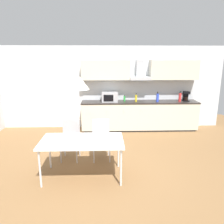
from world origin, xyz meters
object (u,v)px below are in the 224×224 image
Objects in this scene: bottle_yellow at (136,98)px; pendant_lamp at (80,83)px; bottle_red at (180,97)px; microwave at (110,97)px; bottle_blue at (158,98)px; coffee_maker at (186,96)px; chair_far_right at (101,135)px; chair_far_left at (71,135)px; bottle_green at (124,99)px; dining_table at (82,142)px.

pendant_lamp is (-1.37, -2.73, 0.77)m from bottle_yellow.
bottle_red is 3.90m from pendant_lamp.
microwave is 1.60× the size of bottle_blue.
bottle_red reaches higher than microwave.
coffee_maker is (2.34, 0.03, 0.01)m from microwave.
bottle_red is at bearing -1.18° from bottle_yellow.
chair_far_right is (-1.68, -1.91, -0.49)m from bottle_blue.
coffee_maker is 3.30m from chair_far_right.
pendant_lamp is (0.33, -0.79, 1.23)m from chair_far_left.
bottle_blue is 1.00m from bottle_green.
chair_far_right is at bearing -108.90° from bottle_green.
bottle_yellow reaches higher than bottle_green.
coffee_maker is at bearing 31.62° from chair_far_left.
microwave is 1.45m from bottle_blue.
pendant_lamp is (-0.33, -0.79, 1.23)m from chair_far_right.
chair_far_right is (-2.58, -2.00, -0.51)m from coffee_maker.
chair_far_left reaches higher than dining_table.
bottle_blue is 3.45m from pendant_lamp.
chair_far_right is (-2.37, -1.92, -0.49)m from bottle_red.
bottle_yellow is 0.17× the size of dining_table.
bottle_blue is at bearing 53.21° from pendant_lamp.
bottle_blue reaches higher than chair_far_right.
microwave is at bearing 178.70° from bottle_red.
bottle_red is at bearing -3.21° from bottle_green.
bottle_yellow is 0.84× the size of bottle_blue.
coffee_maker is 1.89m from bottle_green.
coffee_maker is 4.04m from dining_table.
pendant_lamp is (-1.02, -2.80, 0.79)m from bottle_green.
chair_far_left is at bearing -114.62° from microwave.
coffee_maker is 0.22m from bottle_red.
chair_far_right is (-0.69, -2.02, -0.44)m from bottle_green.
dining_table is 4.71× the size of pendant_lamp.
pendant_lamp is at bearing -101.68° from microwave.
bottle_blue reaches higher than bottle_green.
chair_far_left is at bearing -147.69° from bottle_red.
microwave reaches higher than chair_far_right.
coffee_maker reaches higher than chair_far_right.
bottle_yellow reaches higher than chair_far_right.
bottle_green is at bearing 174.05° from bottle_blue.
bottle_green is at bearing 69.93° from dining_table.
microwave is at bearing -179.35° from coffee_maker.
bottle_yellow is (-1.54, -0.05, -0.04)m from coffee_maker.
bottle_blue reaches higher than chair_far_left.
dining_table is 1.08m from pendant_lamp.
microwave is 2.05m from chair_far_right.
microwave is 0.80m from bottle_yellow.
bottle_green is (-0.35, 0.07, -0.02)m from bottle_yellow.
microwave is at bearing 178.48° from bottle_yellow.
chair_far_right is at bearing -142.23° from coffee_maker.
bottle_red is (0.69, 0.01, 0.01)m from bottle_blue.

